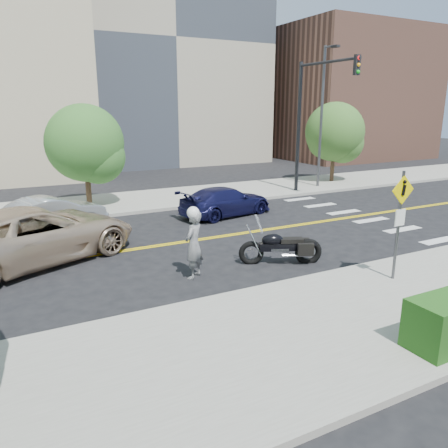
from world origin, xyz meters
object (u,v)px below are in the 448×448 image
at_px(motorcyclist, 194,243).
at_px(motorcycle, 281,240).
at_px(pedestrian_sign, 400,215).
at_px(suv, 35,234).
at_px(parked_car_blue, 226,201).
at_px(parked_car_silver, 52,214).

height_order(motorcyclist, motorcycle, motorcyclist).
bearing_deg(pedestrian_sign, suv, 142.76).
height_order(motorcyclist, parked_car_blue, motorcyclist).
bearing_deg(parked_car_silver, motorcyclist, -175.78).
bearing_deg(pedestrian_sign, motorcycle, 122.86).
bearing_deg(suv, parked_car_blue, -95.16).
distance_m(motorcyclist, motorcycle, 2.92).
bearing_deg(pedestrian_sign, parked_car_silver, 127.20).
xyz_separation_m(pedestrian_sign, suv, (-8.60, 6.54, -1.07)).
distance_m(motorcyclist, suv, 5.27).
bearing_deg(motorcycle, parked_car_blue, 101.27).
xyz_separation_m(motorcyclist, suv, (-3.88, 3.56, -0.15)).
bearing_deg(parked_car_silver, motorcycle, -159.58).
bearing_deg(parked_car_blue, pedestrian_sign, 171.30).
relative_size(pedestrian_sign, parked_car_silver, 0.72).
height_order(motorcycle, parked_car_silver, motorcycle).
xyz_separation_m(suv, parked_car_silver, (0.90, 3.60, -0.20)).
distance_m(motorcycle, suv, 7.73).
xyz_separation_m(pedestrian_sign, parked_car_blue, (-0.40, 9.24, -1.31)).
height_order(pedestrian_sign, suv, pedestrian_sign).
bearing_deg(pedestrian_sign, motorcyclist, 147.76).
height_order(parked_car_silver, parked_car_blue, parked_car_silver).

